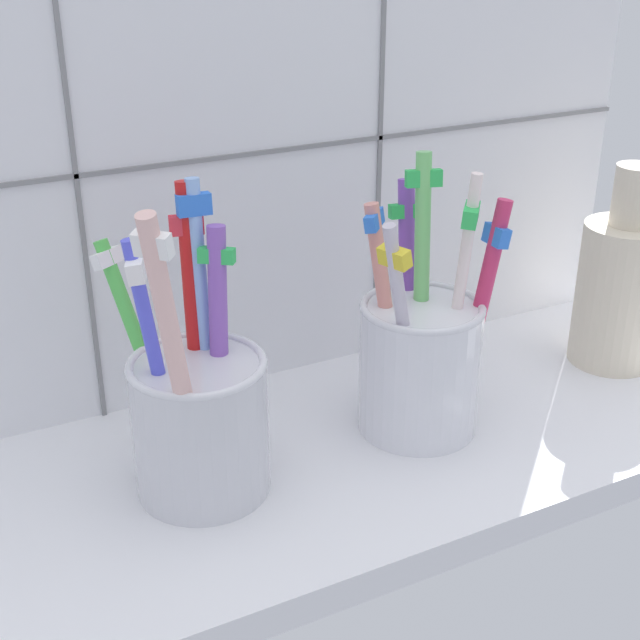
# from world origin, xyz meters

# --- Properties ---
(counter_slab) EXTENTS (0.64, 0.22, 0.02)m
(counter_slab) POSITION_xyz_m (0.00, 0.00, 0.01)
(counter_slab) COLOR silver
(counter_slab) RESTS_ON ground
(tile_wall_back) EXTENTS (0.64, 0.02, 0.45)m
(tile_wall_back) POSITION_xyz_m (0.00, 0.12, 0.22)
(tile_wall_back) COLOR white
(tile_wall_back) RESTS_ON ground
(toothbrush_cup_left) EXTENTS (0.08, 0.11, 0.19)m
(toothbrush_cup_left) POSITION_xyz_m (-0.08, -0.00, 0.07)
(toothbrush_cup_left) COLOR silver
(toothbrush_cup_left) RESTS_ON counter_slab
(toothbrush_cup_right) EXTENTS (0.10, 0.09, 0.18)m
(toothbrush_cup_right) POSITION_xyz_m (0.08, -0.00, 0.07)
(toothbrush_cup_right) COLOR silver
(toothbrush_cup_right) RESTS_ON counter_slab
(ceramic_vase) EXTENTS (0.06, 0.06, 0.15)m
(ceramic_vase) POSITION_xyz_m (0.26, 0.01, 0.08)
(ceramic_vase) COLOR beige
(ceramic_vase) RESTS_ON counter_slab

